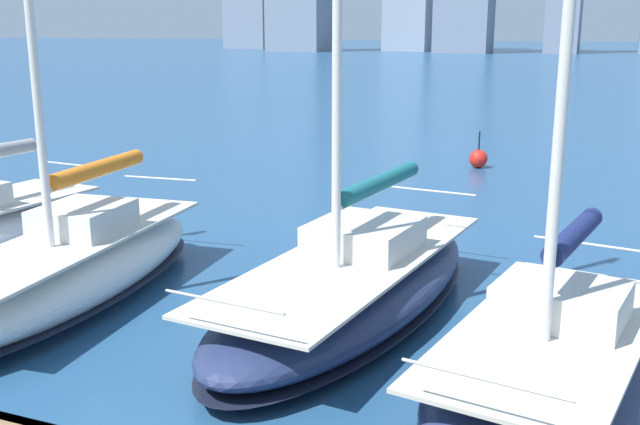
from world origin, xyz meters
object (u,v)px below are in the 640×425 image
at_px(sailboat_teal, 353,282).
at_px(sailboat_orange, 73,264).
at_px(channel_buoy, 478,159).
at_px(sailboat_navy, 551,357).

bearing_deg(sailboat_teal, sailboat_orange, 13.32).
xyz_separation_m(sailboat_teal, channel_buoy, (0.60, -16.14, -0.31)).
distance_m(sailboat_teal, channel_buoy, 16.15).
relative_size(sailboat_navy, channel_buoy, 6.93).
relative_size(sailboat_navy, sailboat_teal, 0.85).
bearing_deg(sailboat_navy, sailboat_teal, -27.03).
bearing_deg(channel_buoy, sailboat_teal, 92.12).
xyz_separation_m(sailboat_navy, channel_buoy, (4.30, -18.03, -0.27)).
height_order(sailboat_navy, sailboat_teal, sailboat_teal).
xyz_separation_m(sailboat_navy, sailboat_teal, (3.70, -1.89, 0.04)).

